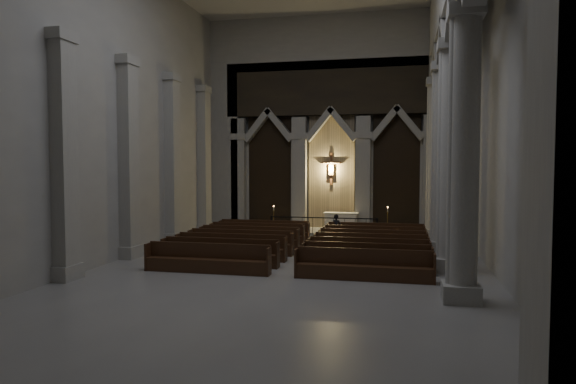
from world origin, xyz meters
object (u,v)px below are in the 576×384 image
(altar_rail, at_px, (323,224))
(candle_stand_left, at_px, (274,226))
(altar, at_px, (341,221))
(candle_stand_right, at_px, (387,229))
(worshipper, at_px, (336,228))
(pews, at_px, (304,248))

(altar_rail, height_order, candle_stand_left, candle_stand_left)
(altar, distance_m, candle_stand_right, 2.77)
(candle_stand_left, bearing_deg, altar_rail, -17.79)
(worshipper, bearing_deg, candle_stand_right, 61.99)
(candle_stand_left, height_order, pews, candle_stand_left)
(candle_stand_left, bearing_deg, altar, 21.11)
(altar, xyz_separation_m, pews, (-0.66, -7.60, -0.30))
(candle_stand_right, bearing_deg, altar_rail, -160.01)
(pews, bearing_deg, candle_stand_left, 114.31)
(worshipper, bearing_deg, candle_stand_left, 162.49)
(candle_stand_left, distance_m, worshipper, 4.34)
(candle_stand_left, relative_size, candle_stand_right, 0.98)
(candle_stand_left, xyz_separation_m, worshipper, (3.67, -2.30, 0.26))
(altar_rail, relative_size, pews, 0.56)
(candle_stand_left, relative_size, pews, 0.16)
(altar_rail, height_order, candle_stand_right, candle_stand_right)
(altar_rail, distance_m, pews, 5.36)
(altar, relative_size, pews, 0.19)
(candle_stand_right, relative_size, worshipper, 1.15)
(altar, bearing_deg, worshipper, -87.09)
(altar, height_order, pews, altar)
(altar, height_order, worshipper, worshipper)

